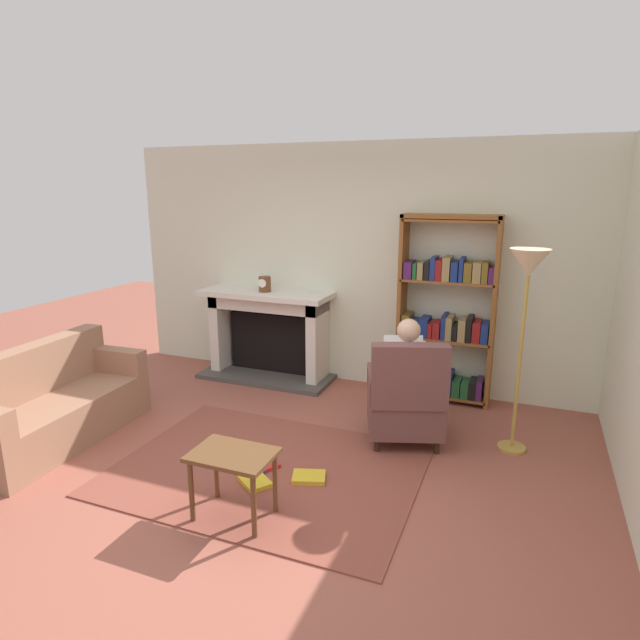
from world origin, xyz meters
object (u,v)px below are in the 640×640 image
object	(u,v)px
bookshelf	(446,316)
floor_lamp	(528,282)
seated_reader	(405,373)
armchair_reading	(406,399)
mantel_clock	(265,284)
fireplace	(270,331)
sofa_floral	(51,406)
side_table	(233,464)

from	to	relation	value
bookshelf	floor_lamp	world-z (taller)	bookshelf
seated_reader	armchair_reading	bearing A→B (deg)	90.00
mantel_clock	seated_reader	world-z (taller)	mantel_clock
armchair_reading	mantel_clock	bearing A→B (deg)	-47.72
floor_lamp	mantel_clock	bearing A→B (deg)	164.11
mantel_clock	floor_lamp	xyz separation A→B (m)	(2.80, -0.80, 0.34)
mantel_clock	seated_reader	xyz separation A→B (m)	(1.87, -0.92, -0.52)
fireplace	sofa_floral	size ratio (longest dim) A/B	0.91
bookshelf	side_table	bearing A→B (deg)	-110.00
armchair_reading	sofa_floral	bearing A→B (deg)	1.08
fireplace	sofa_floral	bearing A→B (deg)	-115.12
mantel_clock	side_table	xyz separation A→B (m)	(1.07, -2.55, -0.73)
armchair_reading	seated_reader	distance (m)	0.23
seated_reader	sofa_floral	bearing A→B (deg)	3.21
side_table	sofa_floral	bearing A→B (deg)	169.00
armchair_reading	sofa_floral	xyz separation A→B (m)	(-2.96, -1.10, -0.10)
armchair_reading	floor_lamp	size ratio (longest dim) A/B	0.56
seated_reader	floor_lamp	bearing A→B (deg)	168.20
armchair_reading	floor_lamp	distance (m)	1.41
armchair_reading	side_table	distance (m)	1.73
fireplace	bookshelf	world-z (taller)	bookshelf
bookshelf	seated_reader	size ratio (longest dim) A/B	1.72
seated_reader	floor_lamp	distance (m)	1.28
side_table	mantel_clock	bearing A→B (deg)	112.76
seated_reader	floor_lamp	world-z (taller)	floor_lamp
armchair_reading	sofa_floral	world-z (taller)	armchair_reading
mantel_clock	bookshelf	size ratio (longest dim) A/B	0.09
armchair_reading	seated_reader	size ratio (longest dim) A/B	0.85
seated_reader	side_table	xyz separation A→B (m)	(-0.80, -1.62, -0.21)
mantel_clock	armchair_reading	distance (m)	2.29
bookshelf	sofa_floral	size ratio (longest dim) A/B	1.13
fireplace	seated_reader	size ratio (longest dim) A/B	1.38
floor_lamp	sofa_floral	bearing A→B (deg)	-160.90
seated_reader	mantel_clock	bearing A→B (deg)	-45.54
fireplace	armchair_reading	world-z (taller)	fireplace
side_table	floor_lamp	world-z (taller)	floor_lamp
floor_lamp	armchair_reading	bearing A→B (deg)	-165.34
sofa_floral	floor_lamp	world-z (taller)	floor_lamp
fireplace	mantel_clock	xyz separation A→B (m)	(0.00, -0.10, 0.58)
seated_reader	sofa_floral	size ratio (longest dim) A/B	0.66
fireplace	side_table	xyz separation A→B (m)	(1.07, -2.65, -0.15)
bookshelf	fireplace	bearing A→B (deg)	-179.08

